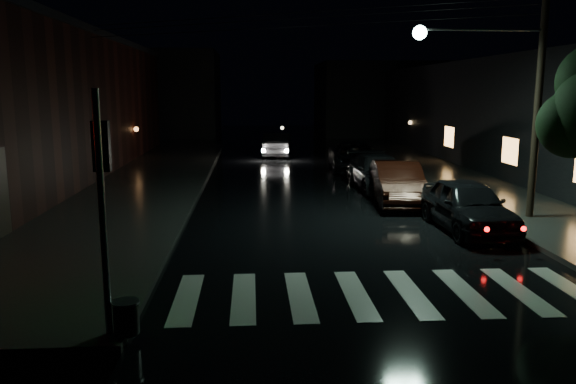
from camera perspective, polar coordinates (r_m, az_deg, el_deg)
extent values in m
plane|color=black|center=(11.66, -4.55, -11.47)|extent=(120.00, 120.00, 0.00)
cube|color=#282826|center=(25.72, -15.36, 0.41)|extent=(6.00, 44.00, 0.15)
cube|color=#282826|center=(27.03, 17.57, 0.76)|extent=(4.00, 44.00, 0.15)
cube|color=black|center=(33.40, 26.67, 6.93)|extent=(10.00, 40.00, 6.00)
cube|color=black|center=(56.76, -14.31, 9.63)|extent=(14.00, 10.00, 8.00)
cube|color=black|center=(57.52, 10.27, 9.29)|extent=(14.00, 10.00, 7.00)
cube|color=beige|center=(12.44, 9.66, -10.13)|extent=(9.00, 3.00, 0.01)
cylinder|color=slate|center=(9.88, -18.33, -2.31)|extent=(0.12, 0.12, 4.20)
cylinder|color=black|center=(10.34, -16.10, -12.22)|extent=(0.44, 0.44, 0.55)
cylinder|color=slate|center=(10.24, -16.19, -10.70)|extent=(0.48, 0.48, 0.04)
cube|color=black|center=(9.88, -18.44, 4.45)|extent=(0.28, 0.16, 0.85)
sphere|color=#0CFF33|center=(9.99, -18.23, 3.07)|extent=(0.20, 0.20, 0.20)
sphere|color=black|center=(16.55, 26.94, 6.18)|extent=(1.80, 1.80, 1.80)
cylinder|color=black|center=(20.11, 24.11, 8.92)|extent=(0.24, 0.24, 8.00)
cylinder|color=slate|center=(19.36, 19.13, 15.31)|extent=(4.00, 0.08, 0.08)
sphere|color=#BFFFD8|center=(18.69, 13.24, 15.49)|extent=(0.44, 0.44, 0.44)
imported|color=black|center=(18.32, 17.76, -1.29)|extent=(1.96, 4.72, 1.60)
imported|color=black|center=(22.01, 11.04, 0.90)|extent=(2.16, 5.02, 1.61)
imported|color=black|center=(25.13, 9.18, 2.00)|extent=(2.29, 5.30, 1.52)
imported|color=black|center=(30.70, 6.80, 3.59)|extent=(3.01, 5.83, 1.57)
imported|color=black|center=(37.49, -1.08, 4.87)|extent=(2.15, 4.94, 1.58)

